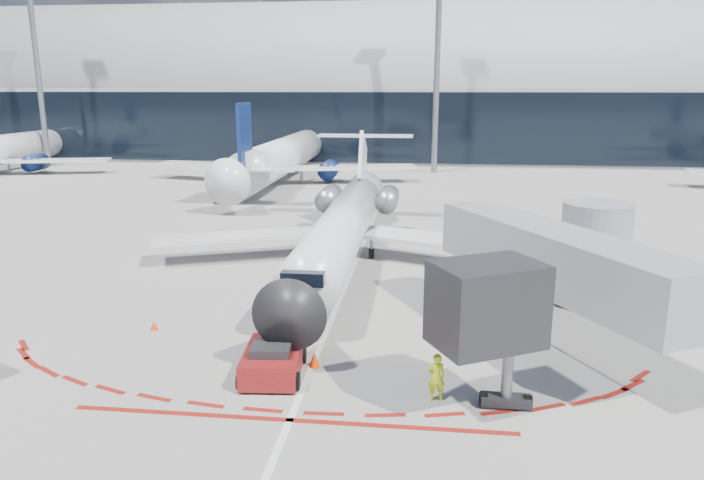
# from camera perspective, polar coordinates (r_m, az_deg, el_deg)

# --- Properties ---
(ground) EXTENTS (260.00, 260.00, 0.00)m
(ground) POSITION_cam_1_polar(r_m,az_deg,el_deg) (30.66, -1.12, -5.42)
(ground) COLOR gray
(ground) RESTS_ON ground
(apron_centerline) EXTENTS (0.25, 40.00, 0.01)m
(apron_centerline) POSITION_cam_1_polar(r_m,az_deg,el_deg) (32.54, -0.64, -4.26)
(apron_centerline) COLOR silver
(apron_centerline) RESTS_ON ground
(apron_stop_bar) EXTENTS (14.00, 0.25, 0.01)m
(apron_stop_bar) POSITION_cam_1_polar(r_m,az_deg,el_deg) (20.30, -5.69, -15.98)
(apron_stop_bar) COLOR maroon
(apron_stop_bar) RESTS_ON ground
(terminal_building) EXTENTS (150.00, 24.15, 24.00)m
(terminal_building) POSITION_cam_1_polar(r_m,az_deg,el_deg) (93.77, 4.38, 12.71)
(terminal_building) COLOR #929598
(terminal_building) RESTS_ON ground
(jet_bridge) EXTENTS (10.03, 15.20, 4.90)m
(jet_bridge) POSITION_cam_1_polar(r_m,az_deg,el_deg) (27.26, 18.80, -1.99)
(jet_bridge) COLOR gray
(jet_bridge) RESTS_ON ground
(light_mast_west) EXTENTS (0.70, 0.70, 25.00)m
(light_mast_west) POSITION_cam_1_polar(r_m,az_deg,el_deg) (91.04, -26.68, 13.83)
(light_mast_west) COLOR slate
(light_mast_west) RESTS_ON ground
(light_mast_centre) EXTENTS (0.70, 0.70, 25.00)m
(light_mast_centre) POSITION_cam_1_polar(r_m,az_deg,el_deg) (76.75, 7.74, 15.40)
(light_mast_centre) COLOR slate
(light_mast_centre) RESTS_ON ground
(regional_jet) EXTENTS (22.94, 28.29, 7.08)m
(regional_jet) POSITION_cam_1_polar(r_m,az_deg,el_deg) (36.14, -0.73, 1.43)
(regional_jet) COLOR silver
(regional_jet) RESTS_ON ground
(pushback_tug) EXTENTS (2.37, 5.07, 1.30)m
(pushback_tug) POSITION_cam_1_polar(r_m,az_deg,el_deg) (22.91, -7.21, -10.81)
(pushback_tug) COLOR #610F0D
(pushback_tug) RESTS_ON ground
(ramp_worker) EXTENTS (0.68, 0.53, 1.64)m
(ramp_worker) POSITION_cam_1_polar(r_m,az_deg,el_deg) (21.16, 7.66, -12.25)
(ramp_worker) COLOR #D0E718
(ramp_worker) RESTS_ON ground
(safety_cone_left) EXTENTS (0.32, 0.32, 0.45)m
(safety_cone_left) POSITION_cam_1_polar(r_m,az_deg,el_deg) (28.12, -17.56, -7.40)
(safety_cone_left) COLOR #E33904
(safety_cone_left) RESTS_ON ground
(safety_cone_right) EXTENTS (0.41, 0.41, 0.57)m
(safety_cone_right) POSITION_cam_1_polar(r_m,az_deg,el_deg) (23.54, -3.43, -10.79)
(safety_cone_right) COLOR #E33904
(safety_cone_right) RESTS_ON ground
(bg_airliner_1) EXTENTS (34.01, 36.01, 11.00)m
(bg_airliner_1) POSITION_cam_1_polar(r_m,az_deg,el_deg) (69.28, -6.34, 9.84)
(bg_airliner_1) COLOR silver
(bg_airliner_1) RESTS_ON ground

